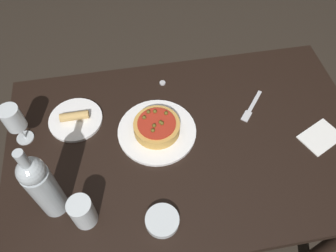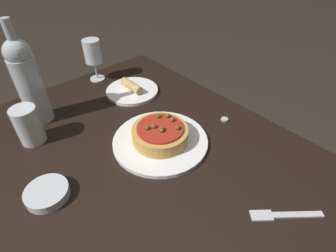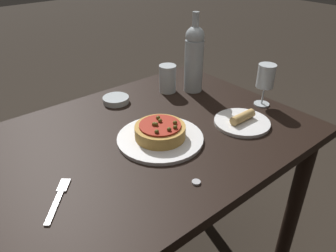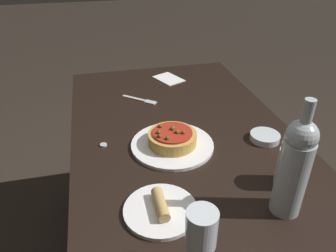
# 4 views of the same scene
# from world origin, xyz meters

# --- Properties ---
(dining_table) EXTENTS (1.27, 0.80, 0.77)m
(dining_table) POSITION_xyz_m (0.00, 0.00, 0.67)
(dining_table) COLOR black
(dining_table) RESTS_ON ground_plane
(dinner_plate) EXTENTS (0.28, 0.28, 0.01)m
(dinner_plate) POSITION_xyz_m (0.10, -0.06, 0.78)
(dinner_plate) COLOR white
(dinner_plate) RESTS_ON dining_table
(pizza) EXTENTS (0.16, 0.16, 0.06)m
(pizza) POSITION_xyz_m (0.10, -0.06, 0.81)
(pizza) COLOR gold
(pizza) RESTS_ON dinner_plate
(wine_glass) EXTENTS (0.07, 0.07, 0.16)m
(wine_glass) POSITION_xyz_m (0.57, -0.11, 0.89)
(wine_glass) COLOR silver
(wine_glass) RESTS_ON dining_table
(wine_bottle) EXTENTS (0.08, 0.08, 0.32)m
(wine_bottle) POSITION_xyz_m (0.45, 0.16, 0.92)
(wine_bottle) COLOR #B2BCC1
(wine_bottle) RESTS_ON dining_table
(water_cup) EXTENTS (0.07, 0.07, 0.12)m
(water_cup) POSITION_xyz_m (0.36, 0.22, 0.83)
(water_cup) COLOR silver
(water_cup) RESTS_ON dining_table
(side_bowl) EXTENTS (0.10, 0.10, 0.02)m
(side_bowl) POSITION_xyz_m (0.14, 0.27, 0.78)
(side_bowl) COLOR silver
(side_bowl) RESTS_ON dining_table
(fork) EXTENTS (0.12, 0.14, 0.00)m
(fork) POSITION_xyz_m (-0.27, -0.11, 0.77)
(fork) COLOR silver
(fork) RESTS_ON dining_table
(side_plate) EXTENTS (0.20, 0.20, 0.04)m
(side_plate) POSITION_xyz_m (0.39, -0.16, 0.78)
(side_plate) COLOR white
(side_plate) RESTS_ON dining_table
(bottle_cap) EXTENTS (0.02, 0.02, 0.01)m
(bottle_cap) POSITION_xyz_m (0.04, -0.29, 0.78)
(bottle_cap) COLOR #B7B7BC
(bottle_cap) RESTS_ON dining_table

